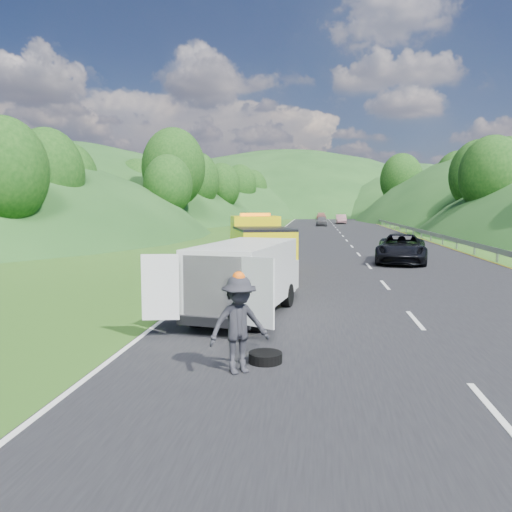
# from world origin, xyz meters

# --- Properties ---
(ground) EXTENTS (320.00, 320.00, 0.00)m
(ground) POSITION_xyz_m (0.00, 0.00, 0.00)
(ground) COLOR #38661E
(ground) RESTS_ON ground
(road_surface) EXTENTS (14.00, 200.00, 0.02)m
(road_surface) POSITION_xyz_m (3.00, 40.00, 0.01)
(road_surface) COLOR black
(road_surface) RESTS_ON ground
(guardrail) EXTENTS (0.06, 140.00, 1.52)m
(guardrail) POSITION_xyz_m (10.30, 52.50, 0.00)
(guardrail) COLOR gray
(guardrail) RESTS_ON ground
(tree_line_left) EXTENTS (14.00, 140.00, 14.00)m
(tree_line_left) POSITION_xyz_m (-19.00, 60.00, 0.00)
(tree_line_left) COLOR #2B5619
(tree_line_left) RESTS_ON ground
(tree_line_right) EXTENTS (14.00, 140.00, 14.00)m
(tree_line_right) POSITION_xyz_m (23.00, 60.00, 0.00)
(tree_line_right) COLOR #2B5619
(tree_line_right) RESTS_ON ground
(hills_backdrop) EXTENTS (201.00, 288.60, 44.00)m
(hills_backdrop) POSITION_xyz_m (6.50, 134.70, 0.00)
(hills_backdrop) COLOR #2D5B23
(hills_backdrop) RESTS_ON ground
(tow_truck) EXTENTS (3.97, 6.74, 2.73)m
(tow_truck) POSITION_xyz_m (-2.45, 8.08, 1.34)
(tow_truck) COLOR black
(tow_truck) RESTS_ON ground
(white_van) EXTENTS (3.52, 6.25, 2.10)m
(white_van) POSITION_xyz_m (-1.69, -1.91, 1.19)
(white_van) COLOR black
(white_van) RESTS_ON ground
(woman) EXTENTS (0.65, 0.70, 1.55)m
(woman) POSITION_xyz_m (-3.88, 1.89, 0.00)
(woman) COLOR white
(woman) RESTS_ON ground
(child) EXTENTS (0.60, 0.62, 1.00)m
(child) POSITION_xyz_m (-1.98, 0.66, 0.00)
(child) COLOR tan
(child) RESTS_ON ground
(worker) EXTENTS (1.38, 1.21, 1.85)m
(worker) POSITION_xyz_m (-1.17, -6.78, 0.00)
(worker) COLOR black
(worker) RESTS_ON ground
(suitcase) EXTENTS (0.39, 0.30, 0.55)m
(suitcase) POSITION_xyz_m (-4.27, 0.13, 0.27)
(suitcase) COLOR #504D3C
(suitcase) RESTS_ON ground
(spare_tire) EXTENTS (0.68, 0.68, 0.20)m
(spare_tire) POSITION_xyz_m (-0.74, -6.11, 0.00)
(spare_tire) COLOR black
(spare_tire) RESTS_ON ground
(passing_suv) EXTENTS (3.48, 5.91, 1.54)m
(passing_suv) POSITION_xyz_m (4.90, 11.81, 0.00)
(passing_suv) COLOR black
(passing_suv) RESTS_ON ground
(dist_car_a) EXTENTS (1.64, 4.08, 1.39)m
(dist_car_a) POSITION_xyz_m (1.19, 56.85, 0.00)
(dist_car_a) COLOR #48474C
(dist_car_a) RESTS_ON ground
(dist_car_b) EXTENTS (1.56, 4.46, 1.47)m
(dist_car_b) POSITION_xyz_m (4.36, 64.88, 0.00)
(dist_car_b) COLOR #795055
(dist_car_b) RESTS_ON ground
(dist_car_c) EXTENTS (1.93, 4.75, 1.38)m
(dist_car_c) POSITION_xyz_m (1.52, 86.54, 0.00)
(dist_car_c) COLOR #915248
(dist_car_c) RESTS_ON ground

